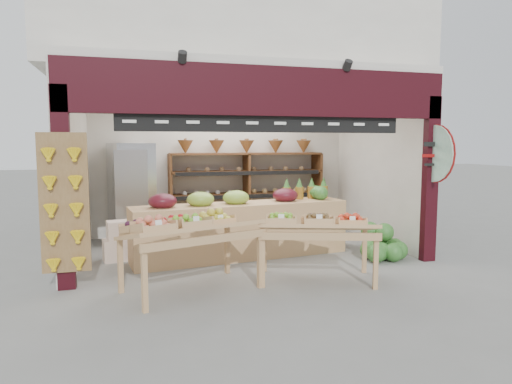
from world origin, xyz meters
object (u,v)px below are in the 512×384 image
object	(u,v)px
back_shelving	(247,177)
mid_counter	(241,228)
display_table_left	(182,227)
cardboard_stack	(132,244)
display_table_right	(312,224)
watermelon_pile	(382,246)
refrigerator	(132,192)

from	to	relation	value
back_shelving	mid_counter	world-z (taller)	back_shelving
mid_counter	display_table_left	bearing A→B (deg)	-126.72
cardboard_stack	display_table_left	xyz separation A→B (m)	(0.62, -1.93, 0.60)
cardboard_stack	display_table_right	bearing A→B (deg)	-37.50
back_shelving	cardboard_stack	bearing A→B (deg)	-146.52
back_shelving	display_table_right	distance (m)	3.47
display_table_left	watermelon_pile	distance (m)	3.57
display_table_left	display_table_right	xyz separation A→B (m)	(1.82, 0.06, -0.05)
refrigerator	watermelon_pile	size ratio (longest dim) A/B	2.31
mid_counter	display_table_left	xyz separation A→B (m)	(-1.16, -1.55, 0.34)
mid_counter	display_table_right	size ratio (longest dim) A/B	2.07
cardboard_stack	mid_counter	bearing A→B (deg)	-12.03
back_shelving	watermelon_pile	xyz separation A→B (m)	(1.66, -2.66, -1.00)
watermelon_pile	mid_counter	bearing A→B (deg)	162.36
display_table_right	watermelon_pile	xyz separation A→B (m)	(1.59, 0.78, -0.58)
cardboard_stack	display_table_left	size ratio (longest dim) A/B	0.53
display_table_left	watermelon_pile	world-z (taller)	display_table_left
refrigerator	back_shelving	bearing A→B (deg)	-14.89
refrigerator	cardboard_stack	bearing A→B (deg)	-108.46
mid_counter	display_table_right	distance (m)	1.66
back_shelving	cardboard_stack	xyz separation A→B (m)	(-2.37, -1.57, -0.97)
refrigerator	display_table_right	distance (m)	4.12
mid_counter	display_table_right	bearing A→B (deg)	-66.07
mid_counter	display_table_right	world-z (taller)	mid_counter
back_shelving	mid_counter	size ratio (longest dim) A/B	0.87
back_shelving	display_table_right	xyz separation A→B (m)	(0.07, -3.44, -0.42)
refrigerator	watermelon_pile	xyz separation A→B (m)	(4.00, -2.56, -0.75)
cardboard_stack	mid_counter	size ratio (longest dim) A/B	0.27
display_table_right	mid_counter	bearing A→B (deg)	113.93
display_table_left	watermelon_pile	bearing A→B (deg)	13.77
back_shelving	refrigerator	size ratio (longest dim) A/B	1.69
back_shelving	cardboard_stack	world-z (taller)	back_shelving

